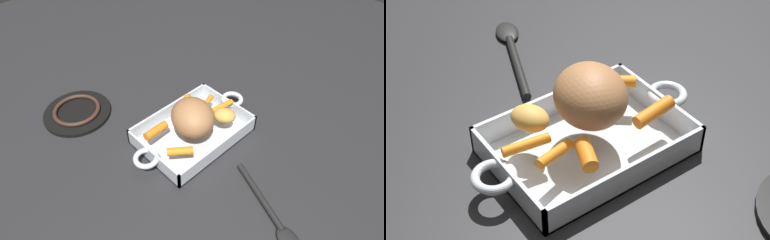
% 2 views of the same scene
% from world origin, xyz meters
% --- Properties ---
extents(ground_plane, '(2.36, 2.36, 0.00)m').
position_xyz_m(ground_plane, '(0.00, 0.00, 0.00)').
color(ground_plane, '#232326').
extents(roasting_dish, '(0.38, 0.20, 0.05)m').
position_xyz_m(roasting_dish, '(0.00, 0.00, 0.01)').
color(roasting_dish, silver).
rests_on(roasting_dish, ground_plane).
extents(pork_roast, '(0.14, 0.15, 0.09)m').
position_xyz_m(pork_roast, '(0.01, 0.01, 0.09)').
color(pork_roast, '#A26D43').
rests_on(pork_roast, roasting_dish).
extents(baby_carrot_short, '(0.07, 0.03, 0.02)m').
position_xyz_m(baby_carrot_short, '(-0.10, 0.01, 0.05)').
color(baby_carrot_short, orange).
rests_on(baby_carrot_short, roasting_dish).
extents(baby_carrot_long, '(0.06, 0.05, 0.02)m').
position_xyz_m(baby_carrot_long, '(0.09, 0.05, 0.06)').
color(baby_carrot_long, orange).
rests_on(baby_carrot_long, roasting_dish).
extents(baby_carrot_southwest, '(0.04, 0.05, 0.02)m').
position_xyz_m(baby_carrot_southwest, '(-0.04, -0.06, 0.06)').
color(baby_carrot_southwest, orange).
rests_on(baby_carrot_southwest, roasting_dish).
extents(baby_carrot_center_right, '(0.07, 0.03, 0.03)m').
position_xyz_m(baby_carrot_center_right, '(0.09, -0.04, 0.06)').
color(baby_carrot_center_right, orange).
rests_on(baby_carrot_center_right, roasting_dish).
extents(baby_carrot_southeast, '(0.07, 0.03, 0.02)m').
position_xyz_m(baby_carrot_southeast, '(-0.07, -0.03, 0.05)').
color(baby_carrot_southeast, orange).
rests_on(baby_carrot_southeast, roasting_dish).
extents(potato_golden_large, '(0.07, 0.07, 0.03)m').
position_xyz_m(potato_golden_large, '(-0.07, 0.05, 0.06)').
color(potato_golden_large, gold).
rests_on(potato_golden_large, roasting_dish).
extents(stove_burner_rear, '(0.19, 0.19, 0.02)m').
position_xyz_m(stove_burner_rear, '(0.18, -0.29, 0.01)').
color(stove_burner_rear, black).
rests_on(stove_burner_rear, ground_plane).
extents(serving_spoon, '(0.12, 0.24, 0.01)m').
position_xyz_m(serving_spoon, '(0.04, 0.30, 0.01)').
color(serving_spoon, black).
rests_on(serving_spoon, ground_plane).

